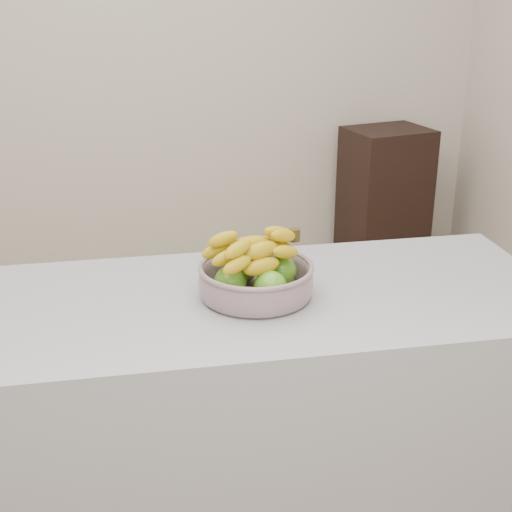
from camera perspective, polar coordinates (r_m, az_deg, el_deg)
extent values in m
plane|color=#8B7155|center=(2.52, -8.71, -18.04)|extent=(4.00, 4.00, 0.00)
cube|color=beige|center=(3.95, -11.19, 17.72)|extent=(4.00, 0.05, 2.70)
cube|color=#A2A3AA|center=(1.88, -8.87, -16.38)|extent=(2.00, 0.60, 0.90)
cube|color=black|center=(4.17, 10.22, 4.63)|extent=(0.51, 0.44, 0.79)
cylinder|color=#9AABB9|center=(1.66, 0.00, -3.03)|extent=(0.23, 0.23, 0.01)
torus|color=#9AABB9|center=(1.64, 0.00, -0.88)|extent=(0.27, 0.27, 0.01)
sphere|color=#449419|center=(1.59, 1.15, -2.51)|extent=(0.08, 0.08, 0.08)
sphere|color=#449419|center=(1.68, 2.00, -1.23)|extent=(0.08, 0.08, 0.08)
sphere|color=#449419|center=(1.70, -1.08, -0.89)|extent=(0.08, 0.08, 0.08)
sphere|color=#449419|center=(1.62, -2.07, -2.12)|extent=(0.08, 0.08, 0.08)
ellipsoid|color=yellow|center=(1.59, 0.46, -0.85)|extent=(0.17, 0.11, 0.04)
ellipsoid|color=yellow|center=(1.63, -0.27, -0.34)|extent=(0.17, 0.09, 0.04)
ellipsoid|color=yellow|center=(1.66, -0.98, 0.15)|extent=(0.17, 0.07, 0.04)
ellipsoid|color=yellow|center=(1.60, 0.40, 0.45)|extent=(0.17, 0.12, 0.04)
ellipsoid|color=yellow|center=(1.64, -0.39, 0.96)|extent=(0.17, 0.06, 0.04)
cylinder|color=#3E2E13|center=(1.66, 3.09, 1.71)|extent=(0.03, 0.03, 0.03)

